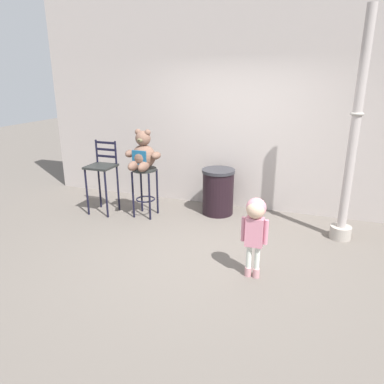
# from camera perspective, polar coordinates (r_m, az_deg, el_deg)

# --- Properties ---
(ground_plane) EXTENTS (24.00, 24.00, 0.00)m
(ground_plane) POSITION_cam_1_polar(r_m,az_deg,el_deg) (4.74, 1.73, -9.50)
(ground_plane) COLOR #645C54
(building_wall) EXTENTS (7.19, 0.30, 3.91)m
(building_wall) POSITION_cam_1_polar(r_m,az_deg,el_deg) (6.11, 7.83, 15.71)
(building_wall) COLOR #B0A59F
(building_wall) RESTS_ON ground_plane
(bar_stool_with_teddy) EXTENTS (0.39, 0.39, 0.80)m
(bar_stool_with_teddy) POSITION_cam_1_polar(r_m,az_deg,el_deg) (5.76, -7.51, 1.56)
(bar_stool_with_teddy) COLOR #262827
(bar_stool_with_teddy) RESTS_ON ground_plane
(teddy_bear) EXTENTS (0.58, 0.52, 0.61)m
(teddy_bear) POSITION_cam_1_polar(r_m,az_deg,el_deg) (5.63, -7.84, 5.94)
(teddy_bear) COLOR brown
(teddy_bear) RESTS_ON bar_stool_with_teddy
(child_walking) EXTENTS (0.30, 0.24, 0.94)m
(child_walking) POSITION_cam_1_polar(r_m,az_deg,el_deg) (3.97, 10.02, -4.57)
(child_walking) COLOR #C98F94
(child_walking) RESTS_ON ground_plane
(trash_bin) EXTENTS (0.54, 0.54, 0.75)m
(trash_bin) POSITION_cam_1_polar(r_m,az_deg,el_deg) (5.88, 4.16, 0.09)
(trash_bin) COLOR black
(trash_bin) RESTS_ON ground_plane
(lamppost) EXTENTS (0.29, 0.29, 2.99)m
(lamppost) POSITION_cam_1_polar(r_m,az_deg,el_deg) (5.16, 24.01, 5.42)
(lamppost) COLOR #ACA297
(lamppost) RESTS_ON ground_plane
(bar_chair_empty) EXTENTS (0.43, 0.43, 1.18)m
(bar_chair_empty) POSITION_cam_1_polar(r_m,az_deg,el_deg) (6.02, -14.10, 3.29)
(bar_chair_empty) COLOR #262827
(bar_chair_empty) RESTS_ON ground_plane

